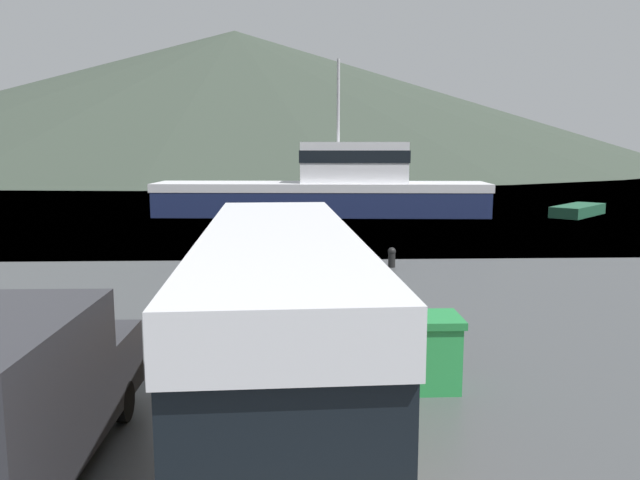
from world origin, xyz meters
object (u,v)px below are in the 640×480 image
at_px(storage_bin, 427,351).
at_px(tour_bus, 279,313).
at_px(fishing_boat, 328,188).
at_px(small_boat, 578,210).
at_px(delivery_van, 11,393).

bearing_deg(storage_bin, tour_bus, -157.47).
bearing_deg(fishing_boat, tour_bus, 179.17).
relative_size(storage_bin, small_boat, 0.28).
height_order(delivery_van, fishing_boat, fishing_boat).
distance_m(delivery_van, storage_bin, 7.35).
xyz_separation_m(tour_bus, storage_bin, (2.87, 1.19, -1.12)).
height_order(delivery_van, storage_bin, delivery_van).
bearing_deg(fishing_boat, small_boat, -89.81).
bearing_deg(small_boat, fishing_boat, 40.51).
xyz_separation_m(tour_bus, small_boat, (19.57, 31.29, -1.51)).
height_order(fishing_boat, storage_bin, fishing_boat).
xyz_separation_m(tour_bus, fishing_boat, (2.49, 32.30, -0.03)).
relative_size(tour_bus, storage_bin, 7.20).
distance_m(tour_bus, delivery_van, 4.27).
height_order(storage_bin, small_boat, storage_bin).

